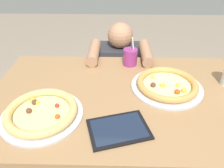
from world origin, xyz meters
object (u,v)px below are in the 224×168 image
(pizza_near, at_px, (42,112))
(drink_cup_colored, at_px, (130,57))
(pizza_far, at_px, (167,85))
(diner_seated, at_px, (119,82))
(tablet, at_px, (119,129))

(pizza_near, bearing_deg, drink_cup_colored, 50.02)
(pizza_far, xyz_separation_m, drink_cup_colored, (-0.18, 0.25, 0.03))
(pizza_near, distance_m, diner_seated, 0.94)
(pizza_far, distance_m, diner_seated, 0.71)
(drink_cup_colored, distance_m, tablet, 0.56)
(drink_cup_colored, xyz_separation_m, tablet, (-0.07, -0.55, -0.05))
(tablet, distance_m, diner_seated, 0.93)
(tablet, bearing_deg, diner_seated, 89.48)
(pizza_near, relative_size, pizza_far, 0.97)
(drink_cup_colored, relative_size, tablet, 0.63)
(tablet, bearing_deg, pizza_far, 50.33)
(pizza_near, distance_m, tablet, 0.34)
(diner_seated, bearing_deg, tablet, -90.52)
(pizza_near, xyz_separation_m, pizza_far, (0.58, 0.23, -0.00))
(pizza_far, relative_size, tablet, 1.31)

